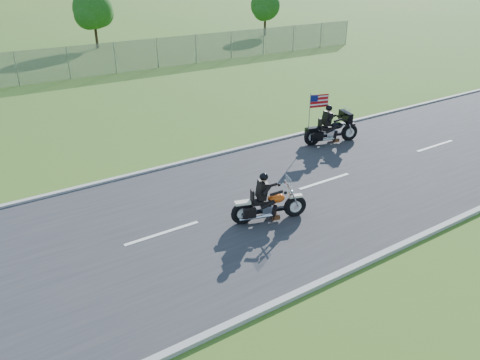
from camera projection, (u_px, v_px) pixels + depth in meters
ground at (224, 215)px, 13.86m from camera, size 420.00×420.00×0.00m
road at (224, 214)px, 13.85m from camera, size 120.00×8.00×0.04m
curb_north at (165, 167)px, 16.89m from camera, size 120.00×0.18×0.12m
curb_south at (316, 285)px, 10.79m from camera, size 120.00×0.18×0.12m
tree_fence_near at (93, 11)px, 38.22m from camera, size 3.52×3.28×4.75m
tree_fence_far at (265, 7)px, 44.82m from camera, size 3.08×2.87×4.20m
motorcycle_lead at (268, 206)px, 13.34m from camera, size 2.22×1.01×1.54m
motorcycle_follow at (331, 130)px, 18.97m from camera, size 2.39×1.07×2.03m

